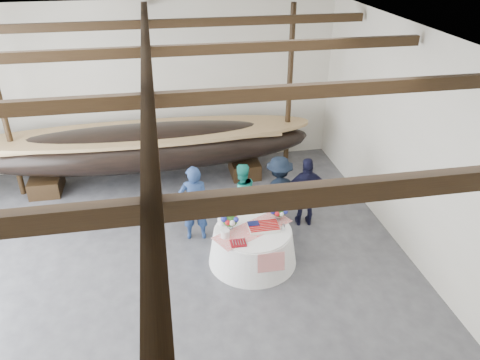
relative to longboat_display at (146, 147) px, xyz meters
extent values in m
cube|color=#3D3D42|center=(0.29, -4.80, -1.04)|extent=(10.00, 12.00, 0.01)
cube|color=silver|center=(0.29, 1.20, 1.21)|extent=(10.00, 0.02, 4.50)
cube|color=silver|center=(5.29, -4.80, 1.21)|extent=(0.02, 12.00, 4.50)
cube|color=white|center=(0.29, -4.80, 3.46)|extent=(10.00, 12.00, 0.01)
cube|color=black|center=(0.29, -8.30, 3.21)|extent=(9.80, 0.12, 0.18)
cube|color=black|center=(0.29, -5.80, 3.21)|extent=(9.80, 0.12, 0.18)
cube|color=black|center=(0.29, -3.30, 3.21)|extent=(9.80, 0.12, 0.18)
cube|color=black|center=(0.29, -0.80, 3.21)|extent=(9.80, 0.12, 0.18)
cube|color=black|center=(0.29, -4.80, 3.34)|extent=(0.15, 11.76, 0.15)
cylinder|color=black|center=(-3.21, 0.00, 1.21)|extent=(0.14, 0.14, 4.50)
cylinder|color=black|center=(3.79, 0.00, 1.21)|extent=(0.14, 0.14, 4.50)
cube|color=black|center=(-2.61, 0.00, -0.82)|extent=(0.76, 0.98, 0.44)
cube|color=black|center=(2.61, 0.00, -0.82)|extent=(0.76, 0.98, 0.44)
ellipsoid|color=black|center=(0.00, 0.00, -0.01)|extent=(8.71, 1.74, 1.20)
cube|color=#9E7A4C|center=(0.00, 0.00, 0.32)|extent=(6.97, 1.14, 0.07)
cone|color=white|center=(2.04, -3.78, -0.67)|extent=(1.80, 1.80, 0.74)
cylinder|color=white|center=(2.04, -3.78, -0.29)|extent=(1.53, 1.53, 0.04)
cube|color=red|center=(2.04, -3.78, -0.27)|extent=(1.73, 1.26, 0.01)
cube|color=white|center=(2.26, -3.79, -0.23)|extent=(0.60, 0.40, 0.07)
cylinder|color=white|center=(1.46, -3.93, -0.19)|extent=(0.18, 0.18, 0.15)
cylinder|color=white|center=(1.47, -3.46, -0.18)|extent=(0.18, 0.18, 0.17)
cube|color=maroon|center=(1.67, -4.20, -0.25)|extent=(0.30, 0.24, 0.03)
cone|color=silver|center=(2.63, -3.90, -0.21)|extent=(0.09, 0.09, 0.12)
imported|color=navy|center=(0.98, -2.73, -0.16)|extent=(0.67, 0.47, 1.76)
imported|color=teal|center=(2.07, -2.37, -0.29)|extent=(0.83, 0.70, 1.51)
imported|color=black|center=(2.92, -2.46, -0.22)|extent=(1.14, 0.75, 1.65)
imported|color=black|center=(3.52, -2.65, -0.21)|extent=(1.02, 0.53, 1.67)
camera|label=1|loc=(0.38, -11.30, 5.06)|focal=35.00mm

